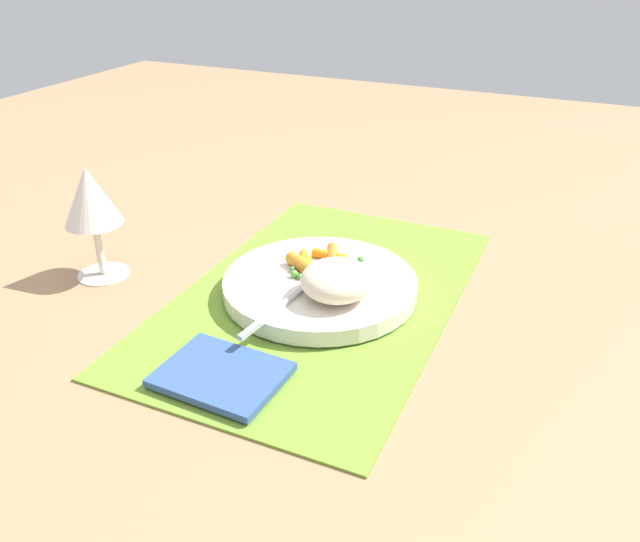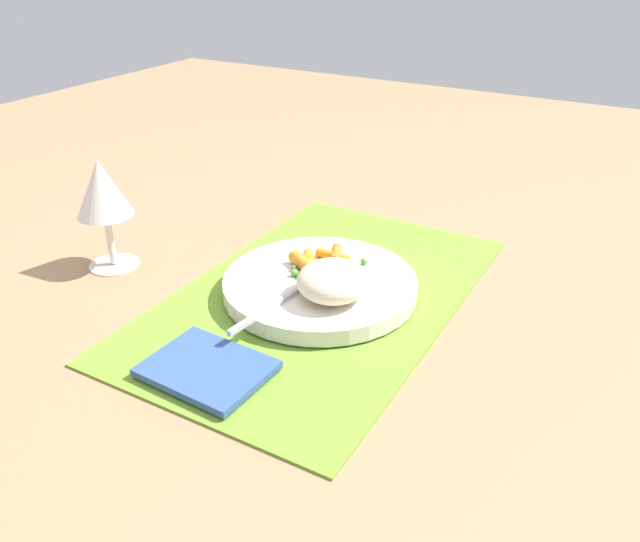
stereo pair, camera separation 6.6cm
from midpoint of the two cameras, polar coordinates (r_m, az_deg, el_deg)
ground_plane at (r=0.80m, az=2.35°, el=-2.30°), size 2.40×2.40×0.00m
placemat at (r=0.80m, az=2.36°, el=-2.12°), size 0.52×0.32×0.01m
plate at (r=0.79m, az=2.37°, el=-1.32°), size 0.24×0.24×0.02m
rice_mound at (r=0.74m, az=3.71°, el=-0.93°), size 0.09×0.08×0.04m
carrot_portion at (r=0.82m, az=1.91°, el=0.93°), size 0.08×0.07×0.02m
pea_scatter at (r=0.80m, az=2.83°, el=0.10°), size 0.08×0.08×0.01m
fork at (r=0.77m, az=1.02°, el=-1.41°), size 0.21×0.04×0.01m
wine_glass at (r=0.87m, az=-16.62°, el=6.65°), size 0.07×0.07×0.15m
napkin at (r=0.67m, az=-7.12°, el=-8.61°), size 0.10×0.13×0.01m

